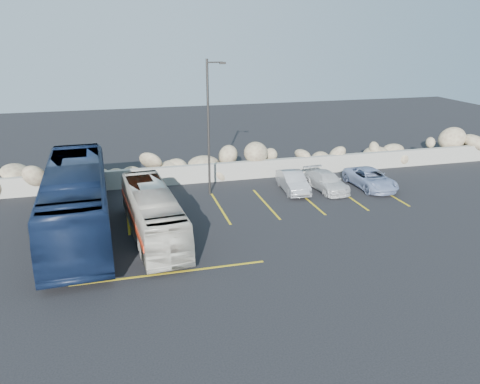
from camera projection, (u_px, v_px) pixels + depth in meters
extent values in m
plane|color=black|center=(195.00, 272.00, 19.36)|extent=(90.00, 90.00, 0.00)
cube|color=gray|center=(164.00, 176.00, 30.13)|extent=(60.00, 0.40, 1.20)
cube|color=gold|center=(128.00, 217.00, 25.15)|extent=(0.12, 5.00, 0.01)
cube|color=gold|center=(220.00, 208.00, 26.38)|extent=(0.12, 5.00, 0.01)
cube|color=gold|center=(266.00, 204.00, 27.03)|extent=(0.12, 5.00, 0.01)
cube|color=gold|center=(308.00, 200.00, 27.66)|extent=(0.12, 5.00, 0.01)
cube|color=gold|center=(348.00, 196.00, 28.28)|extent=(0.12, 5.00, 0.01)
cube|color=gold|center=(386.00, 192.00, 28.91)|extent=(0.12, 5.00, 0.01)
cube|color=gold|center=(171.00, 273.00, 19.30)|extent=(8.00, 0.12, 0.01)
cylinder|color=#312E2C|center=(208.00, 130.00, 27.34)|extent=(0.14, 0.14, 8.00)
cylinder|color=#312E2C|center=(215.00, 62.00, 26.21)|extent=(0.90, 0.08, 0.08)
cube|color=#312E2C|center=(223.00, 63.00, 26.33)|extent=(0.35, 0.18, 0.12)
imported|color=beige|center=(153.00, 213.00, 22.41)|extent=(2.70, 8.61, 2.36)
imported|color=#101C38|center=(77.00, 200.00, 22.71)|extent=(3.31, 12.26, 3.39)
imported|color=#9E9FA3|center=(293.00, 182.00, 28.97)|extent=(1.56, 3.78, 1.22)
imported|color=silver|center=(326.00, 181.00, 29.21)|extent=(1.94, 4.01, 1.13)
imported|color=#8293B9|center=(370.00, 179.00, 29.64)|extent=(2.10, 4.33, 1.19)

